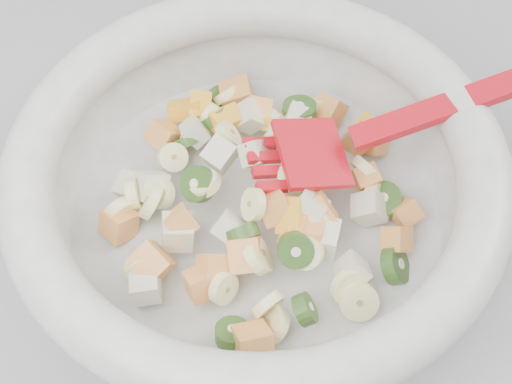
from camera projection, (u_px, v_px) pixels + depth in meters
name	position (u px, v px, depth m)	size (l,w,h in m)	color
mixing_bowl	(257.00, 186.00, 0.55)	(0.43, 0.35, 0.12)	silver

